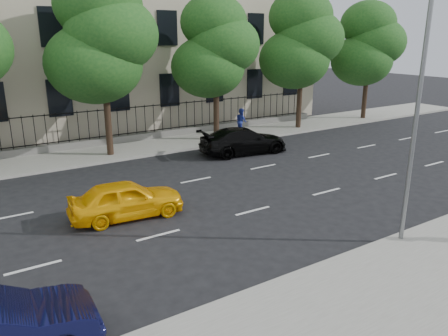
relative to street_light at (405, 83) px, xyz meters
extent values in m
plane|color=black|center=(-2.50, 1.77, -5.15)|extent=(120.00, 120.00, 0.00)
cube|color=gray|center=(-2.50, -2.23, -5.07)|extent=(60.00, 4.00, 0.15)
cube|color=gray|center=(-2.50, 15.77, -5.07)|extent=(60.00, 4.00, 0.15)
cube|color=slate|center=(-2.50, 17.47, -4.80)|extent=(30.00, 0.50, 0.40)
cube|color=black|center=(-2.50, 17.47, -4.50)|extent=(28.80, 0.05, 0.05)
cube|color=black|center=(-2.50, 17.47, -2.90)|extent=(28.80, 0.05, 0.05)
cylinder|color=slate|center=(0.00, -0.53, -1.00)|extent=(0.14, 0.14, 8.00)
cylinder|color=#382619|center=(-4.50, 14.97, -3.34)|extent=(0.36, 0.36, 3.32)
ellipsoid|color=#1A4A18|center=(-4.90, 15.27, -0.05)|extent=(5.13, 5.13, 4.21)
ellipsoid|color=#1A4A18|center=(-4.00, 14.77, 1.43)|extent=(4.86, 4.86, 4.00)
ellipsoid|color=#1A4A18|center=(-4.40, 15.37, 2.92)|extent=(4.59, 4.59, 3.78)
cylinder|color=#382619|center=(2.50, 14.97, -3.46)|extent=(0.36, 0.36, 3.08)
ellipsoid|color=#1A4A18|center=(2.10, 15.27, -0.48)|extent=(4.56, 4.56, 3.74)
ellipsoid|color=#1A4A18|center=(3.00, 14.77, 0.84)|extent=(4.32, 4.32, 3.55)
ellipsoid|color=#1A4A18|center=(2.60, 15.37, 2.16)|extent=(4.08, 4.08, 3.36)
cylinder|color=#382619|center=(9.50, 14.97, -3.39)|extent=(0.36, 0.36, 3.22)
ellipsoid|color=#1A4A18|center=(9.10, 15.27, -0.22)|extent=(4.94, 4.94, 4.06)
ellipsoid|color=#1A4A18|center=(10.00, 14.77, 1.21)|extent=(4.68, 4.68, 3.85)
ellipsoid|color=#1A4A18|center=(9.60, 15.37, 2.64)|extent=(4.42, 4.42, 3.64)
cylinder|color=#382619|center=(16.50, 14.97, -3.49)|extent=(0.36, 0.36, 3.01)
ellipsoid|color=#1A4A18|center=(16.10, 15.27, -0.49)|extent=(4.75, 4.75, 3.90)
ellipsoid|color=#1A4A18|center=(17.00, 14.77, 0.89)|extent=(4.50, 4.50, 3.70)
ellipsoid|color=#1A4A18|center=(16.60, 15.37, 2.26)|extent=(4.25, 4.25, 3.50)
imported|color=#FFB408|center=(-6.81, 6.34, -4.43)|extent=(4.34, 2.11, 1.43)
imported|color=black|center=(2.22, 11.56, -4.40)|extent=(5.42, 2.80, 1.50)
imported|color=navy|center=(4.83, 15.52, -4.14)|extent=(0.77, 0.92, 1.71)
camera|label=1|loc=(-11.98, -8.35, 1.38)|focal=35.00mm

